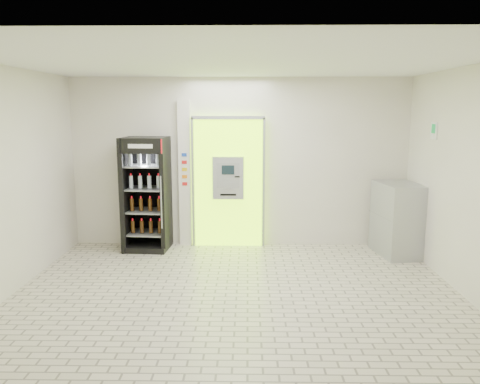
{
  "coord_description": "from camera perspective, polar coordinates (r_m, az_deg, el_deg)",
  "views": [
    {
      "loc": [
        0.14,
        -5.83,
        2.43
      ],
      "look_at": [
        0.03,
        1.2,
        1.2
      ],
      "focal_mm": 35.0,
      "sensor_mm": 36.0,
      "label": 1
    }
  ],
  "objects": [
    {
      "name": "room_shell",
      "position": [
        5.86,
        -0.46,
        4.2
      ],
      "size": [
        6.0,
        6.0,
        6.0
      ],
      "color": "silver",
      "rests_on": "ground"
    },
    {
      "name": "exit_sign",
      "position": [
        7.77,
        22.58,
        6.94
      ],
      "size": [
        0.02,
        0.22,
        0.26
      ],
      "color": "white",
      "rests_on": "room_shell"
    },
    {
      "name": "atm_assembly",
      "position": [
        8.35,
        -1.42,
        1.29
      ],
      "size": [
        1.3,
        0.24,
        2.33
      ],
      "color": "#95EA0A",
      "rests_on": "ground"
    },
    {
      "name": "ground",
      "position": [
        6.32,
        -0.44,
        -12.66
      ],
      "size": [
        6.0,
        6.0,
        0.0
      ],
      "primitive_type": "plane",
      "color": "beige",
      "rests_on": "ground"
    },
    {
      "name": "pillar",
      "position": [
        8.43,
        -6.72,
        2.19
      ],
      "size": [
        0.22,
        0.11,
        2.6
      ],
      "color": "silver",
      "rests_on": "ground"
    },
    {
      "name": "beverage_cooler",
      "position": [
        8.32,
        -11.3,
        -0.49
      ],
      "size": [
        0.79,
        0.73,
        1.97
      ],
      "rotation": [
        0.0,
        0.0,
        -0.07
      ],
      "color": "black",
      "rests_on": "ground"
    },
    {
      "name": "steel_cabinet",
      "position": [
        8.34,
        18.69,
        -3.16
      ],
      "size": [
        0.75,
        1.0,
        1.23
      ],
      "rotation": [
        0.0,
        0.0,
        0.15
      ],
      "color": "#9DA0A5",
      "rests_on": "ground"
    }
  ]
}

